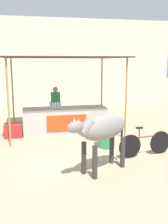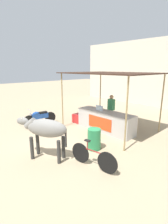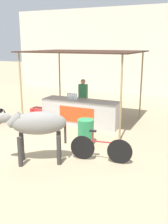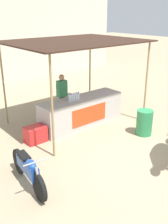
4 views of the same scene
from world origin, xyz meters
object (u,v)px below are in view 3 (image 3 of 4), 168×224
stall_counter (81,112)px  vendor_behind_counter (83,99)px  bicycle_leaning (101,149)px  cooler_box (39,114)px  water_barrel (86,132)px  cow (36,125)px

stall_counter → vendor_behind_counter: size_ratio=1.82×
vendor_behind_counter → bicycle_leaning: (2.11, -3.53, -0.50)m
vendor_behind_counter → bicycle_leaning: 4.14m
cooler_box → bicycle_leaning: 4.57m
stall_counter → vendor_behind_counter: vendor_behind_counter is taller
stall_counter → water_barrel: size_ratio=3.74×
vendor_behind_counter → cooler_box: size_ratio=2.75×
cooler_box → cow: 4.15m
bicycle_leaning → cow: bearing=-153.7°
stall_counter → vendor_behind_counter: 0.88m
stall_counter → cow: bearing=-83.9°
vendor_behind_counter → water_barrel: (1.27, -2.59, -0.45)m
vendor_behind_counter → cow: bearing=-81.7°
cooler_box → vendor_behind_counter: bearing=28.0°
stall_counter → cooler_box: stall_counter is taller
bicycle_leaning → cooler_box: bearing=144.1°
cooler_box → water_barrel: (2.86, -1.74, 0.16)m
water_barrel → cow: size_ratio=0.46×
stall_counter → water_barrel: bearing=-61.2°
water_barrel → cow: 1.90m
cooler_box → cow: cow is taller
water_barrel → cow: bearing=-111.0°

